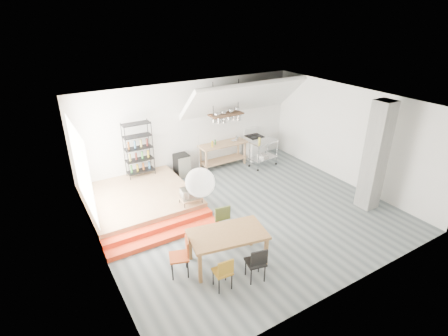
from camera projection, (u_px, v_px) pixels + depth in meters
floor at (247, 213)px, 10.08m from camera, size 8.00×8.00×0.00m
wall_back at (191, 128)px, 12.12m from camera, size 8.00×0.04×3.20m
wall_left at (96, 202)px, 7.52m from camera, size 0.04×7.00×3.20m
wall_right at (350, 137)px, 11.28m from camera, size 0.04×7.00×3.20m
ceiling at (250, 104)px, 8.73m from camera, size 8.00×7.00×0.02m
slope_ceiling at (244, 98)px, 12.10m from camera, size 4.40×1.44×1.32m
window_pane at (81, 168)px, 8.61m from camera, size 0.02×2.50×2.20m
platform at (139, 200)px, 10.37m from camera, size 3.00×3.00×0.40m
step_lower at (165, 237)px, 8.91m from camera, size 3.00×0.35×0.13m
step_upper at (160, 228)px, 9.16m from camera, size 3.00×0.35×0.27m
concrete_column at (375, 156)px, 9.79m from camera, size 0.50×0.50×3.20m
kitchen_counter at (223, 151)px, 12.77m from camera, size 1.80×0.60×0.91m
stove at (254, 147)px, 13.50m from camera, size 0.60×0.60×1.18m
pot_rack at (227, 116)px, 12.04m from camera, size 1.20×0.50×1.43m
wire_shelving at (138, 149)px, 11.06m from camera, size 0.88×0.38×1.80m
microwave_shelf at (191, 198)px, 9.77m from camera, size 0.60×0.40×0.16m
paper_lantern at (200, 182)px, 7.04m from camera, size 0.60×0.60×0.60m
dining_table at (228, 236)px, 7.84m from camera, size 1.88×1.28×0.82m
chair_mustard at (224, 271)px, 7.18m from camera, size 0.40×0.40×0.80m
chair_black at (257, 262)px, 7.40m from camera, size 0.47×0.47×0.86m
chair_olive at (224, 223)px, 8.64m from camera, size 0.49×0.49×0.94m
chair_red at (182, 254)px, 7.58m from camera, size 0.53×0.53×0.92m
rolling_cart at (263, 150)px, 12.80m from camera, size 1.05×0.67×0.99m
mini_fridge at (182, 165)px, 12.13m from camera, size 0.47×0.47×0.80m
microwave at (190, 193)px, 9.70m from camera, size 0.55×0.40×0.29m
bowl at (234, 141)px, 12.81m from camera, size 0.21×0.21×0.05m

